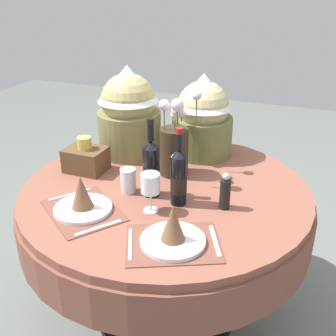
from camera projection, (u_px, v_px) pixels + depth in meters
The scene contains 13 objects.
ground at pixel (166, 305), 2.20m from camera, with size 8.00×8.00×0.00m, color slate.
dining_table at pixel (165, 213), 1.95m from camera, with size 1.35×1.35×0.73m.
place_setting_left at pixel (82, 201), 1.67m from camera, with size 0.43×0.41×0.16m.
place_setting_right at pixel (173, 233), 1.47m from camera, with size 0.42×0.38×0.16m.
flower_vase at pixel (175, 144), 1.94m from camera, with size 0.17×0.28×0.41m.
wine_bottle_left at pixel (151, 168), 1.76m from camera, with size 0.07×0.07×0.36m.
wine_bottle_centre at pixel (179, 177), 1.70m from camera, with size 0.07×0.07×0.34m.
wine_glass_right at pixel (150, 184), 1.64m from camera, with size 0.08×0.08×0.17m.
tumbler_near_left at pixel (128, 181), 1.82m from camera, with size 0.07×0.07×0.11m, color silver.
pepper_mill at pixel (225, 192), 1.69m from camera, with size 0.04×0.04×0.16m.
gift_tub_back_left at pixel (129, 109), 2.14m from camera, with size 0.34×0.34×0.48m.
gift_tub_back_centre at pixel (203, 113), 2.14m from camera, with size 0.32×0.32×0.44m.
woven_basket_side_left at pixel (86, 158), 2.02m from camera, with size 0.19×0.15×0.18m.
Camera 1 is at (0.63, -1.55, 1.62)m, focal length 43.70 mm.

